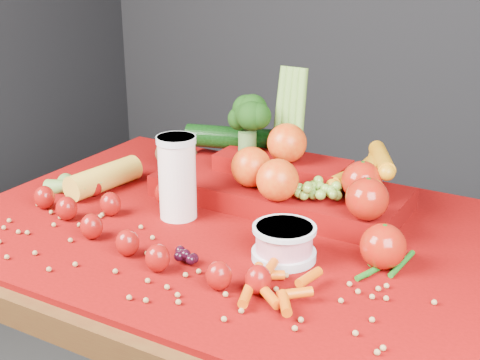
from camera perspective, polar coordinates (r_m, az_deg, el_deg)
The scene contains 12 objects.
table at distance 1.34m, azimuth -0.43°, elevation -8.09°, with size 1.10×0.80×0.75m.
red_cloth at distance 1.29m, azimuth -0.44°, elevation -4.17°, with size 1.05×0.75×0.01m, color #700304.
milk_glass at distance 1.30m, azimuth -5.38°, elevation 0.47°, with size 0.08×0.08×0.17m.
yogurt_bowl at distance 1.16m, azimuth 3.79°, elevation -5.25°, with size 0.11×0.11×0.06m.
strawberry_scatter at distance 1.26m, azimuth -9.53°, elevation -3.58°, with size 0.58×0.28×0.05m.
dark_grape_cluster at distance 1.16m, azimuth -4.71°, elevation -6.27°, with size 0.06×0.05×0.03m, color black, non-canonical shape.
soybean_scatter at distance 1.14m, azimuth -5.59°, elevation -7.35°, with size 0.84×0.24×0.01m, color #9C7743, non-canonical shape.
corn_ear at distance 1.48m, azimuth -13.16°, elevation -0.25°, with size 0.20×0.24×0.06m.
potato at distance 1.58m, azimuth -5.45°, elevation 2.18°, with size 0.11×0.08×0.08m, color #51331F.
baby_carrot_pile at distance 1.06m, azimuth 2.74°, elevation -8.90°, with size 0.17×0.17×0.03m, color #CA4B07, non-canonical shape.
green_bean_pile at distance 1.17m, azimuth 12.73°, elevation -6.99°, with size 0.14×0.12×0.01m, color #155C15, non-canonical shape.
produce_mound at distance 1.37m, azimuth 4.32°, elevation 0.33°, with size 0.60×0.36×0.27m.
Camera 1 is at (0.60, -1.01, 1.30)m, focal length 50.00 mm.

